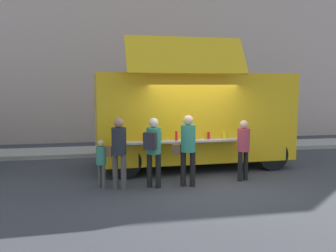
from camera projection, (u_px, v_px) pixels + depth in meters
The scene contains 10 objects.
ground_plane at pixel (201, 182), 9.23m from camera, with size 60.00×60.00×0.00m, color #38383D.
curb_strip at pixel (65, 152), 12.91m from camera, with size 28.00×1.60×0.15m, color #9E998E.
building_behind at pixel (91, 19), 16.29m from camera, with size 32.00×2.40×10.96m, color #B9A091.
food_truck_main at pixel (191, 116), 10.96m from camera, with size 5.80×3.22×3.75m.
trash_bin at pixel (271, 137), 14.09m from camera, with size 0.60×0.60×0.95m, color #2F6137.
customer_front_ordering at pixel (187, 144), 8.75m from camera, with size 0.57×0.39×1.76m.
customer_mid_with_backpack at pixel (153, 145), 8.60m from camera, with size 0.46×0.56×1.71m.
customer_rear_waiting at pixel (118, 147), 8.53m from camera, with size 0.53×0.45×1.72m.
customer_extra_browsing at pixel (243, 145), 9.29m from camera, with size 0.32×0.32×1.59m.
child_near_queue at pixel (101, 159), 8.65m from camera, with size 0.24×0.24×1.18m.
Camera 1 is at (-2.58, -8.67, 2.48)m, focal length 38.31 mm.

